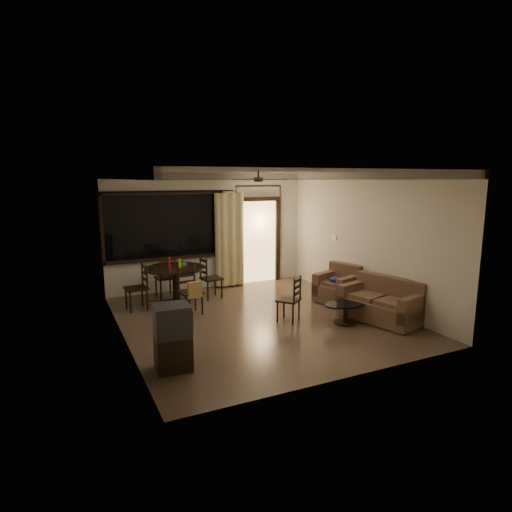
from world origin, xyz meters
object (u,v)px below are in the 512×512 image
dining_table (175,275)px  tv_cabinet (173,337)px  armchair (339,287)px  side_chair (289,308)px  dining_chair_south (191,299)px  coffee_table (346,310)px  dining_chair_north (166,285)px  dining_chair_east (211,286)px  dining_chair_west (137,296)px  sofa (383,304)px

dining_table → tv_cabinet: (-0.89, -3.16, -0.16)m
dining_table → armchair: (3.26, -1.41, -0.30)m
side_chair → dining_chair_south: bearing=-75.9°
armchair → coffee_table: (-0.73, -1.21, -0.07)m
dining_chair_north → side_chair: (1.69, -2.66, -0.02)m
dining_chair_south → tv_cabinet: bearing=-117.9°
armchair → coffee_table: armchair is taller
tv_cabinet → side_chair: size_ratio=1.08×
dining_chair_east → tv_cabinet: dining_chair_east is taller
armchair → side_chair: bearing=-176.1°
dining_chair_west → dining_chair_east: bearing=90.0°
dining_table → side_chair: 2.65m
dining_chair_south → coffee_table: dining_chair_south is taller
tv_cabinet → coffee_table: size_ratio=1.08×
dining_table → armchair: bearing=-23.4°
dining_chair_west → tv_cabinet: size_ratio=1.01×
dining_chair_south → dining_table: bearing=89.9°
dining_chair_south → coffee_table: size_ratio=1.08×
dining_table → dining_chair_north: (-0.07, 0.59, -0.35)m
armchair → side_chair: 1.76m
tv_cabinet → sofa: 4.17m
dining_table → tv_cabinet: size_ratio=1.36×
dining_chair_south → coffee_table: bearing=-40.9°
dining_chair_west → coffee_table: dining_chair_west is taller
tv_cabinet → side_chair: tv_cabinet is taller
sofa → dining_chair_south: bearing=134.3°
tv_cabinet → side_chair: (2.51, 1.09, -0.22)m
tv_cabinet → armchair: 4.50m
dining_chair_north → coffee_table: bearing=123.9°
tv_cabinet → side_chair: 2.74m
dining_chair_west → sofa: dining_chair_west is taller
dining_table → dining_chair_west: bearing=-174.8°
dining_chair_west → dining_chair_south: same height
dining_chair_west → side_chair: bearing=45.8°
armchair → coffee_table: bearing=-139.0°
dining_chair_east → sofa: bearing=-144.8°
dining_chair_south → side_chair: dining_chair_south is taller
dining_chair_east → tv_cabinet: (-1.72, -3.23, 0.19)m
tv_cabinet → dining_table: bearing=78.8°
dining_chair_west → tv_cabinet: dining_chair_west is taller
dining_chair_east → dining_table: bearing=89.9°
dining_chair_west → coffee_table: size_ratio=1.08×
dining_chair_west → dining_chair_north: 1.01m
dining_chair_south → armchair: (3.18, -0.55, 0.03)m
dining_chair_north → tv_cabinet: 3.84m
dining_chair_north → tv_cabinet: bearing=72.5°
dining_chair_east → sofa: (2.43, -2.86, 0.03)m
dining_chair_west → dining_chair_north: (0.76, 0.67, 0.00)m
dining_chair_east → armchair: 2.84m
dining_chair_north → side_chair: size_ratio=1.09×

